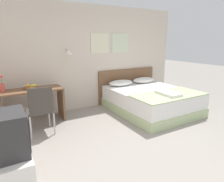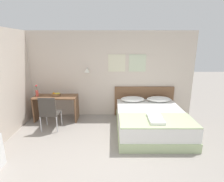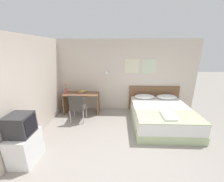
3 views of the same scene
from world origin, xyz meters
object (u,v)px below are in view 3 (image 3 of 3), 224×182
Objects in this scene: headboard at (153,98)px; pillow_left at (145,97)px; flower_vase at (66,90)px; bed at (161,116)px; fruit_bowl at (81,92)px; throw_blanket at (169,116)px; tv_stand at (25,147)px; television at (20,125)px; folded_towel_mid_bed at (170,118)px; desk at (82,99)px; desk_chair at (77,106)px; folded_towel_near_foot at (166,113)px; pillow_right at (167,97)px.

headboard is 0.51m from pillow_left.
headboard is 5.38× the size of flower_vase.
fruit_bowl is (-2.72, 0.75, 0.52)m from bed.
throw_blanket reaches higher than bed.
tv_stand is 0.54m from television.
throw_blanket is at bearing -74.12° from pillow_left.
folded_towel_mid_bed is 0.49× the size of tv_stand.
folded_towel_mid_bed is 1.15× the size of fruit_bowl.
desk_chair is (0.03, -0.70, 0.02)m from desk.
television is at bearing -140.28° from pillow_left.
bed is 0.57m from folded_towel_near_foot.
pillow_left is 1.00× the size of pillow_right.
fruit_bowl is (-2.72, 1.36, 0.22)m from throw_blanket.
fruit_bowl is 2.52m from tv_stand.
pillow_right is at bearing 0.00° from pillow_left.
television reaches higher than folded_towel_near_foot.
fruit_bowl reaches higher than desk.
flower_vase reaches higher than folded_towel_near_foot.
desk_chair is 0.94m from flower_vase.
television reaches higher than fruit_bowl.
desk_chair is at bearing -165.85° from pillow_right.
headboard is (0.00, 1.07, 0.20)m from bed.
fruit_bowl is at bearing 150.67° from folded_towel_mid_bed.
folded_towel_near_foot reaches higher than bed.
headboard is 6.79× the size of fruit_bowl.
desk_chair is 1.81m from television.
bed is 2.20× the size of desk_chair.
desk is 0.26m from fruit_bowl.
flower_vase is (-3.22, 1.16, 0.26)m from folded_towel_near_foot.
desk reaches higher than pillow_left.
folded_towel_near_foot is at bearing -24.25° from fruit_bowl.
pillow_left is 3.82m from television.
folded_towel_mid_bed is 3.42m from television.
flower_vase reaches higher than television.
folded_towel_near_foot is (-0.03, -1.53, 0.14)m from headboard.
television is at bearing -104.36° from fruit_bowl.
bed is 3.22× the size of tv_stand.
television is at bearing 0.00° from tv_stand.
bed is 0.96m from pillow_right.
desk_chair reaches higher than bed.
throw_blanket is 3.50m from television.
tv_stand is at bearing 180.00° from television.
headboard is 2.63× the size of pillow_right.
headboard is at bearing 21.51° from desk_chair.
pillow_left reaches higher than tv_stand.
throw_blanket is at bearing -79.11° from folded_towel_near_foot.
throw_blanket is at bearing -90.00° from headboard.
headboard reaches higher than folded_towel_mid_bed.
flower_vase is at bearing 158.17° from throw_blanket.
tv_stand is at bearing -146.86° from pillow_right.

